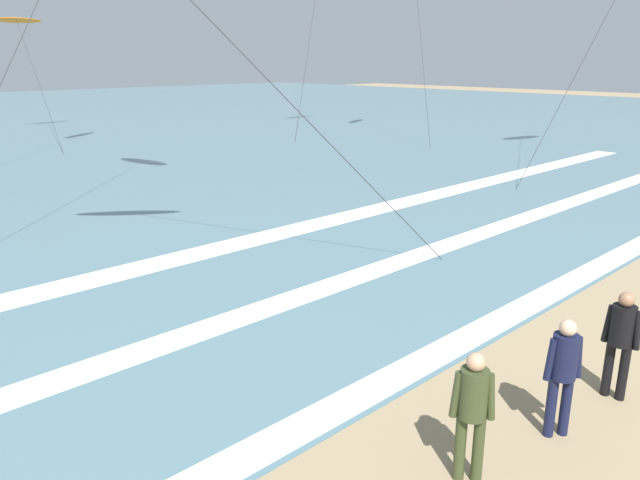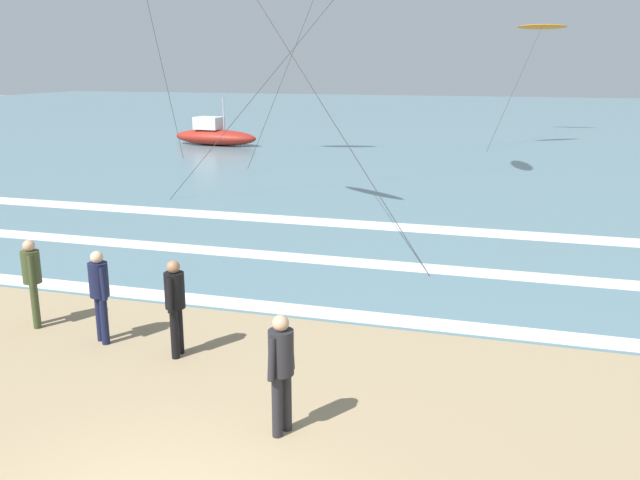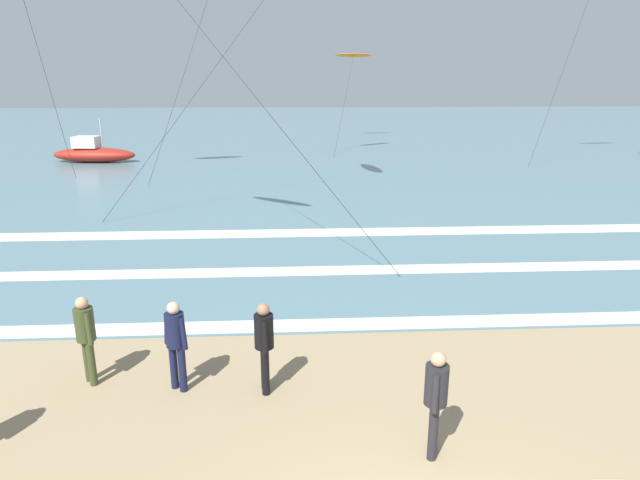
% 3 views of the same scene
% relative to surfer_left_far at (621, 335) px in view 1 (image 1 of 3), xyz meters
% --- Properties ---
extents(wave_foam_shoreline, '(42.16, 0.60, 0.01)m').
position_rel_surfer_left_far_xyz_m(wave_foam_shoreline, '(0.84, 2.49, -0.94)').
color(wave_foam_shoreline, white).
rests_on(wave_foam_shoreline, ocean_surface).
extents(wave_foam_mid_break, '(43.79, 0.72, 0.01)m').
position_rel_surfer_left_far_xyz_m(wave_foam_mid_break, '(0.69, 5.91, -0.94)').
color(wave_foam_mid_break, white).
rests_on(wave_foam_mid_break, ocean_surface).
extents(wave_foam_outer_break, '(43.32, 0.97, 0.01)m').
position_rel_surfer_left_far_xyz_m(wave_foam_outer_break, '(2.20, 9.74, -0.94)').
color(wave_foam_outer_break, white).
rests_on(wave_foam_outer_break, ocean_surface).
extents(surfer_left_far, '(0.32, 0.51, 1.60)m').
position_rel_surfer_left_far_xyz_m(surfer_left_far, '(0.00, 0.00, 0.00)').
color(surfer_left_far, black).
rests_on(surfer_left_far, ground).
extents(surfer_foreground_main, '(0.47, 0.36, 1.60)m').
position_rel_surfer_left_far_xyz_m(surfer_foreground_main, '(-1.47, 0.13, 0.00)').
color(surfer_foreground_main, '#141938').
rests_on(surfer_foreground_main, ground).
extents(surfer_right_near, '(0.39, 0.45, 1.60)m').
position_rel_surfer_left_far_xyz_m(surfer_right_near, '(-3.03, 0.43, 0.00)').
color(surfer_right_near, '#384223').
rests_on(surfer_right_near, ground).
extents(kite_orange_mid_center, '(4.17, 12.27, 7.12)m').
position_rel_surfer_left_far_xyz_m(kite_orange_mid_center, '(5.88, 39.72, 5.89)').
color(kite_orange_mid_center, orange).
rests_on(kite_orange_mid_center, ground).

